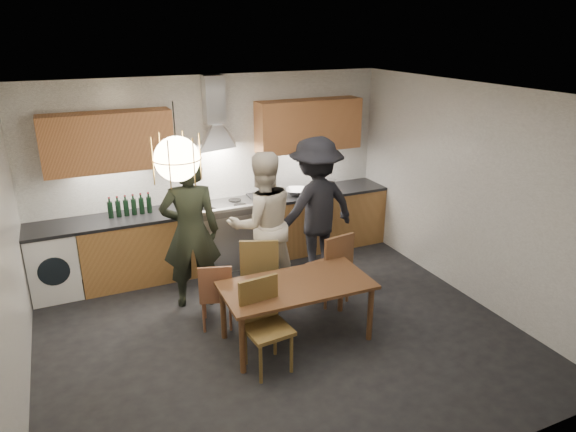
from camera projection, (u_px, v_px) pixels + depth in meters
name	position (u px, v px, depth m)	size (l,w,h in m)	color
ground	(279.00, 332.00, 5.69)	(5.00, 5.00, 0.00)	black
room_shell	(278.00, 185.00, 5.09)	(5.02, 4.52, 2.61)	white
counter_run	(225.00, 234.00, 7.21)	(5.00, 0.62, 0.90)	#BA8347
range_stove	(224.00, 235.00, 7.20)	(0.90, 0.60, 0.92)	silver
wall_fixtures	(216.00, 132.00, 6.80)	(4.30, 0.54, 1.10)	#CF864F
pendant_lamp	(177.00, 159.00, 4.49)	(0.43, 0.43, 0.70)	black
dining_table	(297.00, 290.00, 5.38)	(1.59, 0.81, 0.66)	brown
chair_back_left	(216.00, 292.00, 5.62)	(0.45, 0.45, 0.80)	brown
chair_back_mid	(260.00, 270.00, 5.91)	(0.56, 0.56, 0.96)	brown
chair_back_right	(333.00, 264.00, 6.13)	(0.47, 0.47, 0.91)	brown
chair_front	(264.00, 318.00, 4.99)	(0.45, 0.45, 0.91)	brown
person_left	(191.00, 232.00, 5.98)	(0.68, 0.45, 1.87)	black
person_mid	(262.00, 224.00, 6.30)	(0.88, 0.69, 1.82)	beige
person_right	(315.00, 208.00, 6.73)	(1.22, 0.70, 1.89)	black
mixing_bowl	(297.00, 192.00, 7.42)	(0.34, 0.34, 0.08)	silver
stock_pot	(328.00, 185.00, 7.62)	(0.21, 0.21, 0.15)	#ABABAE
wine_bottles	(130.00, 205.00, 6.57)	(0.55, 0.07, 0.27)	black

